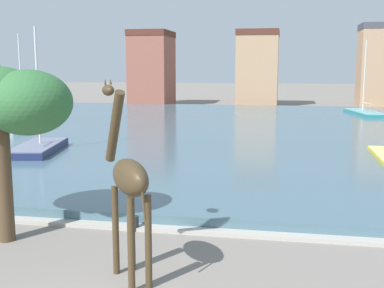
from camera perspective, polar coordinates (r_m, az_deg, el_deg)
The scene contains 10 objects.
harbor_water at distance 39.19m, azimuth 5.34°, elevation 1.60°, with size 90.84×47.47×0.43m, color #476675.
quay_edge_coping at distance 16.01m, azimuth -2.73°, elevation -9.97°, with size 90.84×0.50×0.12m, color #ADA89E.
giraffe_statue at distance 12.01m, azimuth -7.48°, elevation -4.19°, with size 2.06×2.49×4.97m.
sailboat_teal at distance 53.84m, azimuth 19.28°, elevation 3.36°, with size 3.48×8.73×7.94m.
sailboat_navy at distance 29.86m, azimuth -17.24°, elevation -0.64°, with size 3.14×6.55×7.52m.
sailboat_green at distance 44.79m, azimuth -19.21°, elevation 2.53°, with size 3.68×7.53×8.04m.
mooring_bollard at distance 16.08m, azimuth -6.69°, elevation -9.22°, with size 0.24×0.24×0.50m, color #232326.
townhouse_narrow_midrow at distance 67.43m, azimuth -4.71°, elevation 8.83°, with size 5.20×7.08×10.06m.
townhouse_tall_gabled at distance 66.77m, azimuth 7.70°, elevation 8.79°, with size 5.53×6.14×10.09m.
townhouse_end_terrace at distance 69.46m, azimuth 21.09°, elevation 8.60°, with size 5.28×5.19×10.85m.
Camera 1 is at (3.51, -7.93, 5.28)m, focal length 45.48 mm.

